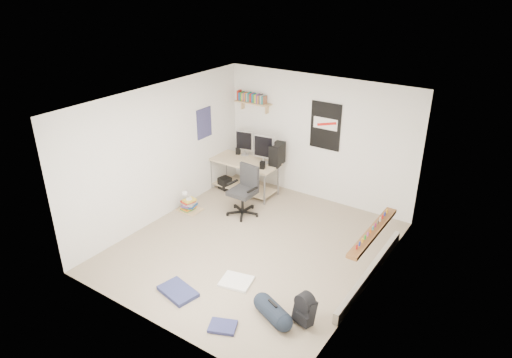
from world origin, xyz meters
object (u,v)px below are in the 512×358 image
Objects in this scene: backpack at (305,311)px; office_chair at (242,191)px; book_stack at (189,203)px; duffel_bag at (273,311)px; desk at (244,175)px.

office_chair is at bearing 154.56° from backpack.
book_stack is (-0.95, -0.45, -0.34)m from office_chair.
backpack is 3.66m from book_stack.
backpack is 0.75× the size of book_stack.
backpack is at bearing 47.71° from duffel_bag.
office_chair is at bearing 156.14° from duffel_bag.
office_chair is at bearing -49.85° from desk.
duffel_bag is at bearing -40.76° from office_chair.
duffel_bag reaches higher than book_stack.
office_chair is (0.54, -0.81, 0.12)m from desk.
book_stack is at bearing 173.19° from duffel_bag.
backpack is (2.39, -1.95, -0.29)m from office_chair.
desk is 3.12× the size of book_stack.
desk is 3.90m from duffel_bag.
office_chair is at bearing 25.04° from book_stack.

